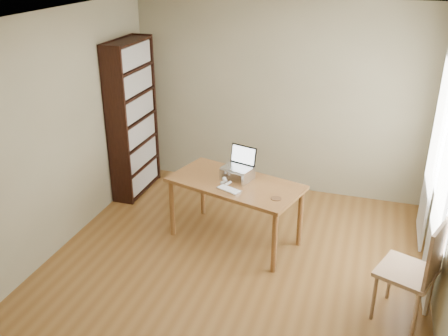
% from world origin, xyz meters
% --- Properties ---
extents(room, '(4.04, 4.54, 2.64)m').
position_xyz_m(room, '(0.03, 0.01, 1.30)').
color(room, brown).
rests_on(room, ground).
extents(bookshelf, '(0.30, 0.90, 2.10)m').
position_xyz_m(bookshelf, '(-1.83, 1.55, 1.05)').
color(bookshelf, black).
rests_on(bookshelf, ground).
extents(curtains, '(0.03, 1.90, 2.25)m').
position_xyz_m(curtains, '(1.92, 0.80, 1.17)').
color(curtains, white).
rests_on(curtains, ground).
extents(desk, '(1.63, 1.11, 0.75)m').
position_xyz_m(desk, '(-0.15, 0.70, 0.66)').
color(desk, brown).
rests_on(desk, ground).
extents(laptop_stand, '(0.32, 0.25, 0.13)m').
position_xyz_m(laptop_stand, '(-0.15, 0.78, 0.83)').
color(laptop_stand, silver).
rests_on(laptop_stand, desk).
extents(laptop, '(0.37, 0.35, 0.23)m').
position_xyz_m(laptop, '(-0.15, 0.84, 0.94)').
color(laptop, silver).
rests_on(laptop, laptop_stand).
extents(keyboard, '(0.30, 0.22, 0.02)m').
position_xyz_m(keyboard, '(-0.15, 0.48, 0.76)').
color(keyboard, silver).
rests_on(keyboard, desk).
extents(coaster, '(0.11, 0.11, 0.01)m').
position_xyz_m(coaster, '(0.38, 0.44, 0.75)').
color(coaster, brown).
rests_on(coaster, desk).
extents(cat, '(0.25, 0.48, 0.16)m').
position_xyz_m(cat, '(-0.17, 0.81, 0.82)').
color(cat, '#4E433D').
rests_on(cat, desk).
extents(chair, '(0.61, 0.61, 1.06)m').
position_xyz_m(chair, '(1.78, -0.12, 0.58)').
color(chair, tan).
rests_on(chair, ground).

